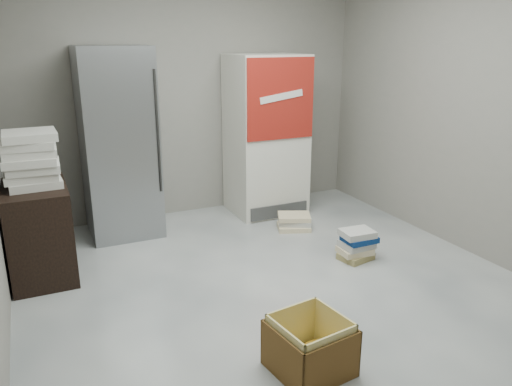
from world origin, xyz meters
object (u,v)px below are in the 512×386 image
object	(u,v)px
coke_cooler	(266,135)
cardboard_box	(310,349)
phonebook_stack_main	(357,245)
steel_fridge	(119,143)
wood_shelf	(40,231)

from	to	relation	value
coke_cooler	cardboard_box	xyz separation A→B (m)	(-1.06, -2.82, -0.76)
phonebook_stack_main	steel_fridge	bearing A→B (deg)	134.01
phonebook_stack_main	cardboard_box	xyz separation A→B (m)	(-1.22, -1.21, -0.00)
coke_cooler	cardboard_box	distance (m)	3.10
steel_fridge	cardboard_box	xyz separation A→B (m)	(0.59, -2.82, -0.81)
phonebook_stack_main	cardboard_box	bearing A→B (deg)	-139.48
steel_fridge	coke_cooler	world-z (taller)	steel_fridge
steel_fridge	phonebook_stack_main	xyz separation A→B (m)	(1.81, -1.61, -0.80)
cardboard_box	phonebook_stack_main	bearing A→B (deg)	36.93
phonebook_stack_main	cardboard_box	size ratio (longest dim) A/B	0.67
coke_cooler	phonebook_stack_main	bearing A→B (deg)	-84.37
steel_fridge	coke_cooler	distance (m)	1.65
steel_fridge	wood_shelf	world-z (taller)	steel_fridge
wood_shelf	cardboard_box	size ratio (longest dim) A/B	1.63
coke_cooler	wood_shelf	bearing A→B (deg)	-163.72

